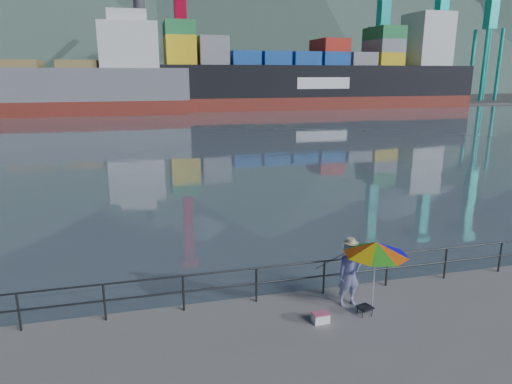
# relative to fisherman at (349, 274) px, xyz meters

# --- Properties ---
(harbor_water) EXTENTS (500.00, 280.00, 0.00)m
(harbor_water) POSITION_rel_fisherman_xyz_m (-1.39, 129.07, -0.89)
(harbor_water) COLOR #50606D
(harbor_water) RESTS_ON ground
(far_dock) EXTENTS (200.00, 40.00, 0.40)m
(far_dock) POSITION_rel_fisherman_xyz_m (8.61, 92.07, -0.89)
(far_dock) COLOR #514F4C
(far_dock) RESTS_ON ground
(guardrail) EXTENTS (22.00, 0.06, 1.03)m
(guardrail) POSITION_rel_fisherman_xyz_m (-1.39, 0.77, -0.37)
(guardrail) COLOR #2D3033
(guardrail) RESTS_ON ground
(mountains) EXTENTS (600.00, 332.80, 80.00)m
(mountains) POSITION_rel_fisherman_xyz_m (37.42, 206.82, 34.66)
(mountains) COLOR #385147
(mountains) RESTS_ON ground
(port_cranes) EXTENTS (116.00, 28.00, 38.40)m
(port_cranes) POSITION_rel_fisherman_xyz_m (29.61, 83.07, 15.11)
(port_cranes) COLOR #B02424
(port_cranes) RESTS_ON ground
(container_stacks) EXTENTS (58.00, 5.40, 7.80)m
(container_stacks) POSITION_rel_fisherman_xyz_m (31.36, 92.39, 1.87)
(container_stacks) COLOR red
(container_stacks) RESTS_ON ground
(fisherman) EXTENTS (0.67, 0.46, 1.78)m
(fisherman) POSITION_rel_fisherman_xyz_m (0.00, 0.00, 0.00)
(fisherman) COLOR navy
(fisherman) RESTS_ON ground
(beach_umbrella) EXTENTS (1.89, 1.89, 2.02)m
(beach_umbrella) POSITION_rel_fisherman_xyz_m (0.39, -0.63, 0.96)
(beach_umbrella) COLOR white
(beach_umbrella) RESTS_ON ground
(folding_stool) EXTENTS (0.43, 0.43, 0.23)m
(folding_stool) POSITION_rel_fisherman_xyz_m (0.19, -0.62, -0.77)
(folding_stool) COLOR black
(folding_stool) RESTS_ON ground
(cooler_bag) EXTENTS (0.42, 0.29, 0.23)m
(cooler_bag) POSITION_rel_fisherman_xyz_m (-1.08, -0.69, -0.77)
(cooler_bag) COLOR white
(cooler_bag) RESTS_ON ground
(fishing_rod) EXTENTS (0.16, 1.63, 1.15)m
(fishing_rod) POSITION_rel_fisherman_xyz_m (-0.22, 0.90, -0.89)
(fishing_rod) COLOR black
(fishing_rod) RESTS_ON ground
(bulk_carrier) EXTENTS (49.85, 8.63, 14.50)m
(bulk_carrier) POSITION_rel_fisherman_xyz_m (-20.11, 68.74, 3.26)
(bulk_carrier) COLOR maroon
(bulk_carrier) RESTS_ON ground
(container_ship) EXTENTS (62.34, 10.39, 18.10)m
(container_ship) POSITION_rel_fisherman_xyz_m (28.92, 73.25, 4.92)
(container_ship) COLOR maroon
(container_ship) RESTS_ON ground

